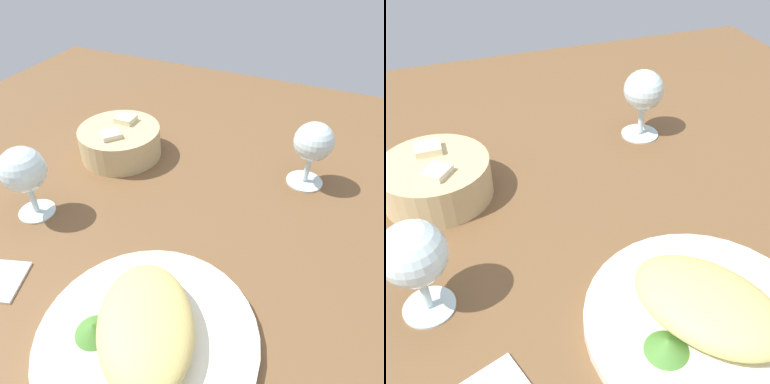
{
  "view_description": "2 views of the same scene",
  "coord_description": "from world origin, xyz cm",
  "views": [
    {
      "loc": [
        -34.93,
        -22.86,
        43.04
      ],
      "look_at": [
        6.78,
        -4.06,
        5.48
      ],
      "focal_mm": 34.59,
      "sensor_mm": 36.0,
      "label": 1
    },
    {
      "loc": [
        -41.45,
        15.75,
        44.52
      ],
      "look_at": [
        7.87,
        -1.63,
        3.44
      ],
      "focal_mm": 43.53,
      "sensor_mm": 36.0,
      "label": 2
    }
  ],
  "objects": [
    {
      "name": "ground_plane",
      "position": [
        0.0,
        0.0,
        -1.0
      ],
      "size": [
        140.0,
        140.0,
        2.0
      ],
      "primitive_type": "cube",
      "color": "brown"
    },
    {
      "name": "plate",
      "position": [
        -15.77,
        -8.29,
        0.7
      ],
      "size": [
        27.17,
        27.17,
        1.4
      ],
      "primitive_type": "cylinder",
      "color": "white",
      "rests_on": "ground_plane"
    },
    {
      "name": "omelette",
      "position": [
        -15.77,
        -8.29,
        3.74
      ],
      "size": [
        20.87,
        18.89,
        4.68
      ],
      "primitive_type": "ellipsoid",
      "rotation": [
        0.0,
        0.0,
        0.56
      ],
      "color": "#E5CD71",
      "rests_on": "plate"
    },
    {
      "name": "lettuce_garnish",
      "position": [
        -18.07,
        -2.32,
        2.28
      ],
      "size": [
        4.85,
        4.85,
        1.76
      ],
      "primitive_type": "cone",
      "color": "#498232",
      "rests_on": "plate"
    },
    {
      "name": "bread_basket",
      "position": [
        18.28,
        17.2,
        3.15
      ],
      "size": [
        16.4,
        16.4,
        7.22
      ],
      "color": "tan",
      "rests_on": "ground_plane"
    },
    {
      "name": "wine_glass_near",
      "position": [
        24.42,
        -19.49,
        8.2
      ],
      "size": [
        7.02,
        7.02,
        12.4
      ],
      "color": "silver",
      "rests_on": "ground_plane"
    },
    {
      "name": "wine_glass_far",
      "position": [
        -3.01,
        20.71,
        8.51
      ],
      "size": [
        7.42,
        7.42,
        12.75
      ],
      "color": "silver",
      "rests_on": "ground_plane"
    }
  ]
}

